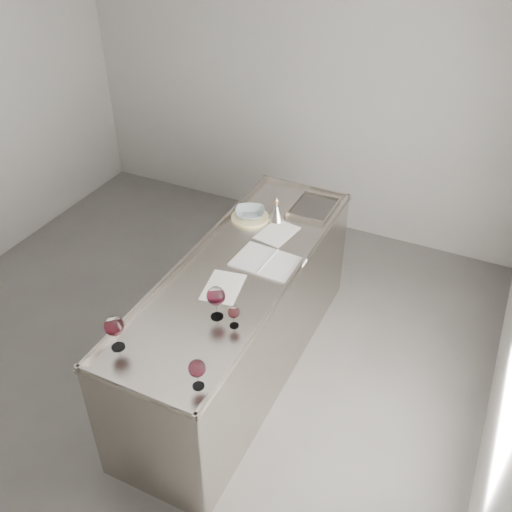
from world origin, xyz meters
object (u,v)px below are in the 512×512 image
at_px(wine_glass_right, 197,369).
at_px(ceramic_bowl, 250,213).
at_px(wine_glass_small, 234,313).
at_px(wine_glass_middle, 216,297).
at_px(wine_funnel, 276,213).
at_px(notebook, 267,262).
at_px(wine_glass_left, 114,327).
at_px(counter, 241,319).

height_order(wine_glass_right, ceramic_bowl, wine_glass_right).
bearing_deg(wine_glass_small, wine_glass_middle, 168.68).
bearing_deg(ceramic_bowl, wine_funnel, 21.68).
bearing_deg(wine_glass_middle, notebook, 85.66).
distance_m(wine_glass_left, wine_glass_right, 0.55).
relative_size(wine_glass_right, wine_funnel, 0.91).
xyz_separation_m(wine_glass_left, ceramic_bowl, (0.07, 1.54, -0.11)).
distance_m(wine_glass_middle, wine_glass_small, 0.14).
distance_m(wine_glass_left, notebook, 1.17).
height_order(wine_glass_right, wine_glass_small, wine_glass_right).
bearing_deg(wine_glass_middle, counter, 101.50).
bearing_deg(wine_glass_right, wine_glass_small, 95.18).
height_order(wine_glass_right, wine_funnel, wine_funnel).
bearing_deg(notebook, wine_glass_right, -80.28).
height_order(counter, wine_glass_middle, wine_glass_middle).
height_order(wine_glass_right, notebook, wine_glass_right).
height_order(wine_glass_left, ceramic_bowl, wine_glass_left).
relative_size(counter, wine_glass_right, 13.37).
bearing_deg(wine_glass_left, wine_funnel, 81.06).
distance_m(wine_glass_middle, wine_glass_right, 0.54).
bearing_deg(wine_glass_small, wine_funnel, 102.19).
height_order(wine_glass_middle, notebook, wine_glass_middle).
xyz_separation_m(wine_glass_small, ceramic_bowl, (-0.44, 1.10, -0.05)).
distance_m(wine_glass_small, ceramic_bowl, 1.18).
distance_m(wine_glass_left, wine_glass_middle, 0.60).
distance_m(counter, wine_glass_left, 1.18).
xyz_separation_m(wine_glass_left, wine_glass_middle, (0.38, 0.46, 0.00)).
bearing_deg(ceramic_bowl, wine_glass_middle, -74.03).
bearing_deg(notebook, wine_funnel, 111.32).
relative_size(wine_glass_left, wine_funnel, 1.10).
height_order(wine_glass_middle, wine_funnel, wine_glass_middle).
bearing_deg(notebook, ceramic_bowl, 131.37).
relative_size(wine_glass_middle, ceramic_bowl, 0.98).
xyz_separation_m(wine_glass_middle, ceramic_bowl, (-0.31, 1.07, -0.11)).
bearing_deg(wine_glass_left, wine_glass_small, 40.89).
bearing_deg(wine_glass_middle, wine_glass_small, -11.32).
bearing_deg(wine_glass_right, wine_funnel, 100.15).
distance_m(wine_glass_right, ceramic_bowl, 1.66).
relative_size(wine_glass_right, wine_glass_small, 1.27).
bearing_deg(wine_glass_right, ceramic_bowl, 106.85).
xyz_separation_m(wine_glass_left, notebook, (0.42, 1.08, -0.15)).
bearing_deg(counter, wine_funnel, 91.96).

